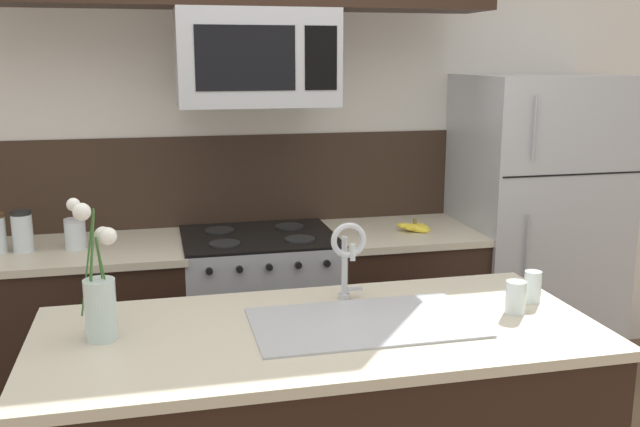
# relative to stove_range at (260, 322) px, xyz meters

# --- Properties ---
(rear_partition) EXTENTS (5.20, 0.10, 2.60)m
(rear_partition) POSITION_rel_stove_range_xyz_m (0.30, 0.38, 0.84)
(rear_partition) COLOR silver
(rear_partition) RESTS_ON ground
(splash_band) EXTENTS (3.40, 0.01, 0.48)m
(splash_band) POSITION_rel_stove_range_xyz_m (-0.00, 0.32, 0.69)
(splash_band) COLOR #332319
(splash_band) RESTS_ON rear_partition
(back_counter_left) EXTENTS (0.98, 0.65, 0.91)m
(back_counter_left) POSITION_rel_stove_range_xyz_m (-0.85, 0.00, -0.01)
(back_counter_left) COLOR black
(back_counter_left) RESTS_ON ground
(back_counter_right) EXTENTS (0.77, 0.65, 0.91)m
(back_counter_right) POSITION_rel_stove_range_xyz_m (0.75, 0.00, -0.01)
(back_counter_right) COLOR black
(back_counter_right) RESTS_ON ground
(stove_range) EXTENTS (0.76, 0.64, 0.93)m
(stove_range) POSITION_rel_stove_range_xyz_m (0.00, 0.00, 0.00)
(stove_range) COLOR #A8AAAF
(stove_range) RESTS_ON ground
(microwave) EXTENTS (0.74, 0.40, 0.45)m
(microwave) POSITION_rel_stove_range_xyz_m (0.00, -0.02, 1.33)
(microwave) COLOR #A8AAAF
(refrigerator) EXTENTS (0.80, 0.74, 1.70)m
(refrigerator) POSITION_rel_stove_range_xyz_m (1.53, 0.02, 0.39)
(refrigerator) COLOR #A8AAAF
(refrigerator) RESTS_ON ground
(storage_jar_medium) EXTENTS (0.09, 0.09, 0.19)m
(storage_jar_medium) POSITION_rel_stove_range_xyz_m (-1.10, -0.01, 0.54)
(storage_jar_medium) COLOR silver
(storage_jar_medium) RESTS_ON back_counter_left
(storage_jar_short) EXTENTS (0.10, 0.10, 0.15)m
(storage_jar_short) POSITION_rel_stove_range_xyz_m (-0.87, -0.02, 0.52)
(storage_jar_short) COLOR silver
(storage_jar_short) RESTS_ON back_counter_left
(banana_bunch) EXTENTS (0.19, 0.15, 0.08)m
(banana_bunch) POSITION_rel_stove_range_xyz_m (0.81, -0.06, 0.47)
(banana_bunch) COLOR yellow
(banana_bunch) RESTS_ON back_counter_right
(kitchen_sink) EXTENTS (0.76, 0.44, 0.16)m
(kitchen_sink) POSITION_rel_stove_range_xyz_m (0.18, -1.25, 0.38)
(kitchen_sink) COLOR #ADAFB5
(kitchen_sink) RESTS_ON island_counter
(sink_faucet) EXTENTS (0.14, 0.14, 0.31)m
(sink_faucet) POSITION_rel_stove_range_xyz_m (0.18, -1.03, 0.65)
(sink_faucet) COLOR #B7BABF
(sink_faucet) RESTS_ON island_counter
(drinking_glass) EXTENTS (0.07, 0.07, 0.12)m
(drinking_glass) POSITION_rel_stove_range_xyz_m (0.72, -1.27, 0.51)
(drinking_glass) COLOR silver
(drinking_glass) RESTS_ON island_counter
(spare_glass) EXTENTS (0.06, 0.06, 0.12)m
(spare_glass) POSITION_rel_stove_range_xyz_m (0.84, -1.18, 0.51)
(spare_glass) COLOR silver
(spare_glass) RESTS_ON island_counter
(flower_vase) EXTENTS (0.15, 0.13, 0.45)m
(flower_vase) POSITION_rel_stove_range_xyz_m (-0.68, -1.19, 0.60)
(flower_vase) COLOR silver
(flower_vase) RESTS_ON island_counter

